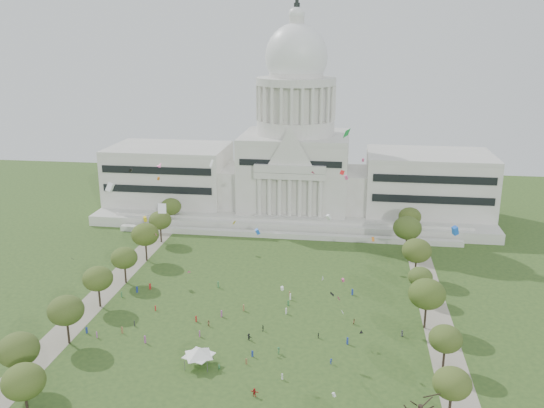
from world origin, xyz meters
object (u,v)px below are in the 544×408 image
Objects in this scene: big_bare_tree at (421,402)px; person_0 at (402,333)px; capitol at (295,163)px; event_tent at (199,352)px.

big_bare_tree is 40.86m from person_0.
capitol is 123.45m from event_tent.
big_bare_tree is at bearing -22.77° from event_tent.
big_bare_tree is 7.58× the size of person_0.
event_tent reaches higher than person_0.
capitol is at bearing 105.02° from big_bare_tree.
event_tent is (-9.52, -121.64, -18.83)m from capitol.
capitol reaches higher than event_tent.
capitol is 94.78× the size of person_0.
big_bare_tree is 1.24× the size of event_tent.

